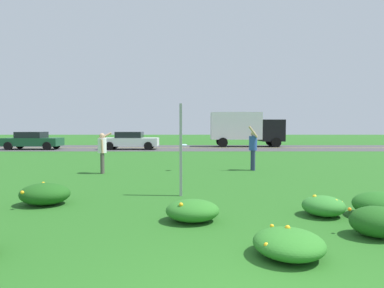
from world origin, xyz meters
name	(u,v)px	position (x,y,z in m)	size (l,w,h in m)	color
ground_plane	(209,165)	(0.00, 12.98, 0.00)	(120.00, 120.00, 0.00)	#26601E
highway_strip	(201,148)	(0.00, 25.96, 0.00)	(120.00, 8.34, 0.01)	#424244
highway_center_stripe	(201,148)	(0.00, 25.96, 0.01)	(120.00, 0.16, 0.00)	yellow
daylily_clump_mid_right	(324,206)	(1.97, 3.99, 0.21)	(0.88, 0.85, 0.44)	#337F2D
daylily_clump_front_center	(378,222)	(2.36, 2.68, 0.26)	(0.91, 0.77, 0.54)	#1E5619
daylily_clump_mid_left	(289,243)	(0.60, 1.83, 0.19)	(1.03, 1.06, 0.42)	#2D7526
daylily_clump_front_right	(383,205)	(3.15, 3.87, 0.26)	(1.17, 1.17, 0.56)	#23661E
daylily_clump_front_left	(45,194)	(-4.34, 4.97, 0.26)	(1.18, 1.05, 0.52)	#1E5619
daylily_clump_near_camera	(193,210)	(-0.79, 3.60, 0.21)	(1.07, 0.89, 0.43)	#2D7526
sign_post_near_path	(181,150)	(-1.10, 5.98, 1.25)	(0.07, 0.10, 2.50)	#93969B
person_thrower_white_shirt	(103,149)	(-4.39, 10.22, 0.97)	(0.54, 0.54, 1.66)	silver
person_catcher_blue_shirt	(253,147)	(1.82, 11.17, 1.01)	(0.43, 0.53, 1.91)	#2D4C9E
frisbee_pale_blue	(185,145)	(-1.13, 11.02, 1.10)	(0.25, 0.25, 0.06)	#ADD6E5
car_dark_green_leftmost	(33,140)	(-13.97, 24.08, 0.74)	(4.50, 2.00, 1.45)	#194C2D
car_white_center_left	(131,140)	(-5.88, 24.08, 0.74)	(4.50, 2.00, 1.45)	silver
box_truck_black	(246,127)	(4.19, 27.84, 1.80)	(6.70, 2.46, 3.20)	black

